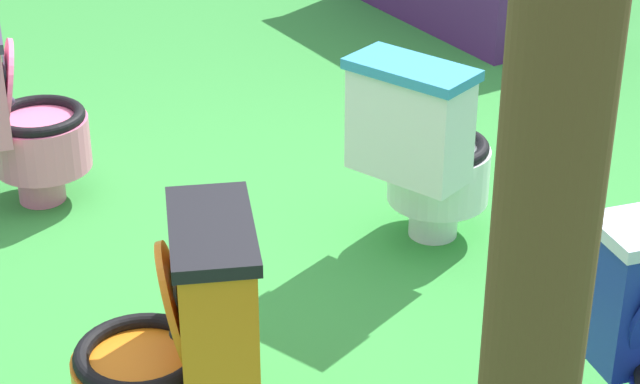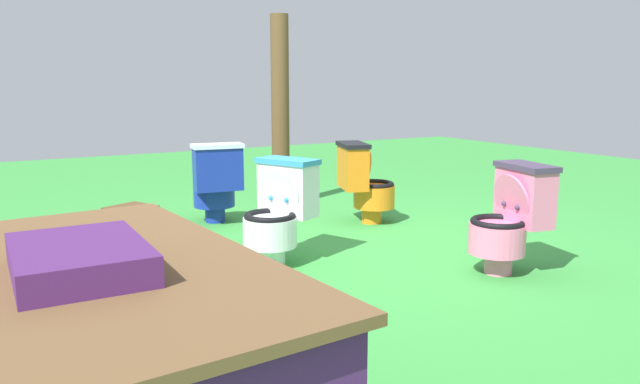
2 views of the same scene
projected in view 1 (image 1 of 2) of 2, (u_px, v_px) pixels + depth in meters
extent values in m
plane|color=green|center=(276.00, 287.00, 3.96)|extent=(14.00, 14.00, 0.00)
cylinder|color=pink|center=(41.00, 183.00, 4.49)|extent=(0.21, 0.21, 0.14)
cylinder|color=pink|center=(42.00, 143.00, 4.42)|extent=(0.43, 0.43, 0.20)
torus|color=black|center=(38.00, 116.00, 4.37)|extent=(0.41, 0.41, 0.04)
cylinder|color=#3F334C|center=(40.00, 129.00, 4.39)|extent=(0.28, 0.28, 0.01)
cube|color=#8CE0E5|center=(5.00, 69.00, 4.25)|extent=(0.11, 0.03, 0.08)
cylinder|color=pink|center=(6.00, 85.00, 4.28)|extent=(0.36, 0.15, 0.35)
sphere|color=#3F334C|center=(8.00, 87.00, 4.36)|extent=(0.04, 0.04, 0.04)
sphere|color=#3F334C|center=(10.00, 101.00, 4.24)|extent=(0.04, 0.04, 0.04)
cylinder|color=white|center=(433.00, 217.00, 4.25)|extent=(0.24, 0.24, 0.14)
cylinder|color=white|center=(439.00, 174.00, 4.19)|extent=(0.49, 0.49, 0.20)
torus|color=black|center=(440.00, 146.00, 4.14)|extent=(0.47, 0.47, 0.04)
cylinder|color=#338CBF|center=(439.00, 159.00, 4.16)|extent=(0.32, 0.32, 0.01)
cube|color=white|center=(409.00, 125.00, 3.93)|extent=(0.45, 0.34, 0.37)
cube|color=#338CBF|center=(412.00, 69.00, 3.83)|extent=(0.48, 0.37, 0.04)
cube|color=#8CE0E5|center=(427.00, 103.00, 3.97)|extent=(0.10, 0.05, 0.08)
cylinder|color=white|center=(426.00, 120.00, 4.00)|extent=(0.36, 0.22, 0.35)
sphere|color=#338CBF|center=(410.00, 123.00, 4.06)|extent=(0.04, 0.04, 0.04)
sphere|color=#338CBF|center=(443.00, 134.00, 3.98)|extent=(0.04, 0.04, 0.04)
torus|color=black|center=(141.00, 354.00, 3.02)|extent=(0.45, 0.45, 0.04)
cylinder|color=black|center=(142.00, 370.00, 3.04)|extent=(0.30, 0.30, 0.01)
cube|color=orange|center=(215.00, 298.00, 2.97)|extent=(0.45, 0.31, 0.37)
cube|color=black|center=(211.00, 230.00, 2.88)|extent=(0.48, 0.34, 0.04)
cube|color=#8CE0E5|center=(174.00, 285.00, 2.94)|extent=(0.11, 0.04, 0.08)
cylinder|color=orange|center=(176.00, 307.00, 2.97)|extent=(0.36, 0.20, 0.35)
sphere|color=black|center=(176.00, 333.00, 2.92)|extent=(0.04, 0.04, 0.04)
sphere|color=black|center=(174.00, 303.00, 3.04)|extent=(0.04, 0.04, 0.04)
cylinder|color=brown|center=(532.00, 352.00, 2.01)|extent=(0.18, 0.18, 1.90)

